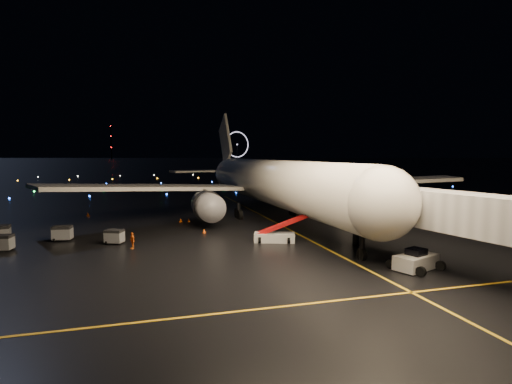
% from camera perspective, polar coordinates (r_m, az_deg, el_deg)
% --- Properties ---
extents(ground, '(2000.00, 2000.00, 0.00)m').
position_cam_1_polar(ground, '(332.68, -14.91, 3.63)').
color(ground, black).
rests_on(ground, ground).
extents(lane_centre, '(0.25, 80.00, 0.02)m').
position_cam_1_polar(lane_centre, '(51.45, 4.24, -5.10)').
color(lane_centre, gold).
rests_on(lane_centre, ground).
extents(lane_cross, '(60.00, 0.25, 0.02)m').
position_cam_1_polar(lane_cross, '(24.39, -14.31, -17.38)').
color(lane_cross, gold).
rests_on(lane_cross, ground).
extents(airliner, '(64.62, 61.59, 17.77)m').
position_cam_1_polar(airliner, '(60.65, 1.10, 4.94)').
color(airliner, silver).
rests_on(airliner, ground).
extents(pushback_tug, '(4.16, 3.11, 1.77)m').
position_cam_1_polar(pushback_tug, '(35.40, 21.87, -8.88)').
color(pushback_tug, silver).
rests_on(pushback_tug, ground).
extents(belt_loader, '(6.54, 3.77, 3.07)m').
position_cam_1_polar(belt_loader, '(42.95, 2.66, -5.12)').
color(belt_loader, silver).
rests_on(belt_loader, ground).
extents(crew_c, '(0.78, 1.06, 1.67)m').
position_cam_1_polar(crew_c, '(41.85, -17.26, -6.62)').
color(crew_c, orange).
rests_on(crew_c, ground).
extents(safety_cone_0, '(0.52, 0.52, 0.53)m').
position_cam_1_polar(safety_cone_0, '(48.26, -7.42, -5.52)').
color(safety_cone_0, '#FB560D').
rests_on(safety_cone_0, ground).
extents(safety_cone_1, '(0.57, 0.57, 0.52)m').
position_cam_1_polar(safety_cone_1, '(56.39, -10.70, -3.99)').
color(safety_cone_1, '#FB560D').
rests_on(safety_cone_1, ground).
extents(safety_cone_2, '(0.53, 0.53, 0.54)m').
position_cam_1_polar(safety_cone_2, '(56.39, -9.58, -3.96)').
color(safety_cone_2, '#FB560D').
rests_on(safety_cone_2, ground).
extents(safety_cone_3, '(0.60, 0.60, 0.56)m').
position_cam_1_polar(safety_cone_3, '(65.82, -22.87, -2.96)').
color(safety_cone_3, '#FB560D').
rests_on(safety_cone_3, ground).
extents(ferris_wheel, '(49.33, 16.80, 52.00)m').
position_cam_1_polar(ferris_wheel, '(772.85, -2.71, 6.65)').
color(ferris_wheel, black).
rests_on(ferris_wheel, ground).
extents(radio_mast, '(1.80, 1.80, 64.00)m').
position_cam_1_polar(radio_mast, '(774.76, -19.99, 6.78)').
color(radio_mast, black).
rests_on(radio_mast, ground).
extents(taxiway_lights, '(164.00, 92.00, 0.36)m').
position_cam_1_polar(taxiway_lights, '(138.92, -13.56, 1.47)').
color(taxiway_lights, black).
rests_on(taxiway_lights, ground).
extents(baggage_cart_0, '(2.12, 1.84, 1.50)m').
position_cam_1_polar(baggage_cart_0, '(44.69, -19.58, -6.04)').
color(baggage_cart_0, gray).
rests_on(baggage_cart_0, ground).
extents(baggage_cart_1, '(2.04, 1.57, 1.58)m').
position_cam_1_polar(baggage_cart_1, '(46.25, -32.55, -6.15)').
color(baggage_cart_1, gray).
rests_on(baggage_cart_1, ground).
extents(baggage_cart_2, '(2.06, 1.57, 1.61)m').
position_cam_1_polar(baggage_cart_2, '(48.44, -25.92, -5.34)').
color(baggage_cart_2, gray).
rests_on(baggage_cart_2, ground).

